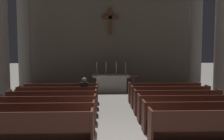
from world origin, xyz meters
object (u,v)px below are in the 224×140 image
object	(u,v)px
candlestick_inner_left	(106,71)
column_left_second	(0,30)
candlestick_outer_right	(126,71)
pew_left_row_2	(38,117)
pew_left_row_5	(58,97)
pew_right_row_5	(170,97)
column_left_third	(24,35)
pew_left_row_6	(62,93)
pew_right_row_6	(164,92)
pew_left_row_1	(27,129)
pew_right_row_1	(213,127)
candlestick_outer_left	(97,71)
pew_right_row_4	(177,102)
lectern	(134,85)
pew_left_row_3	(46,109)
altar	(111,83)
column_right_second	(223,30)
pew_right_row_3	(186,108)
lone_worshipper	(85,92)
pew_left_row_4	(53,103)
candlestick_inner_right	(116,71)
column_right_third	(196,35)
pew_right_row_2	(198,116)

from	to	relation	value
candlestick_inner_left	column_left_second	bearing A→B (deg)	-148.09
candlestick_outer_right	pew_left_row_2	bearing A→B (deg)	-114.35
pew_left_row_5	pew_right_row_5	world-z (taller)	same
pew_left_row_2	column_left_third	xyz separation A→B (m)	(-2.75, 7.52, 2.89)
column_left_second	candlestick_inner_left	distance (m)	6.07
pew_left_row_2	column_left_third	distance (m)	8.52
pew_left_row_6	pew_right_row_5	xyz separation A→B (m)	(4.75, -1.01, 0.00)
pew_right_row_6	candlestick_inner_left	size ratio (longest dim) A/B	4.49
pew_left_row_1	pew_left_row_5	bearing A→B (deg)	90.00
pew_right_row_1	candlestick_outer_left	bearing A→B (deg)	111.61
pew_left_row_1	pew_left_row_5	distance (m)	4.05
pew_right_row_5	column_left_second	size ratio (longest dim) A/B	0.48
pew_right_row_4	lectern	world-z (taller)	lectern
pew_left_row_3	altar	bearing A→B (deg)	68.77
pew_right_row_1	pew_right_row_5	world-z (taller)	same
pew_left_row_2	candlestick_outer_right	distance (m)	7.87
column_left_second	column_right_second	bearing A→B (deg)	0.00
pew_left_row_1	candlestick_outer_right	size ratio (longest dim) A/B	4.49
pew_right_row_3	candlestick_inner_left	xyz separation A→B (m)	(-2.68, 6.12, 0.77)
pew_right_row_5	pew_right_row_1	bearing A→B (deg)	-90.00
pew_left_row_1	candlestick_outer_left	distance (m)	8.32
pew_right_row_3	pew_right_row_5	size ratio (longest dim) A/B	1.00
lone_worshipper	pew_left_row_4	bearing A→B (deg)	-136.81
pew_left_row_2	pew_left_row_4	world-z (taller)	same
candlestick_inner_right	lectern	xyz separation A→B (m)	(0.88, -1.20, -0.70)
candlestick_inner_left	candlestick_inner_right	size ratio (longest dim) A/B	1.00
candlestick_inner_left	pew_left_row_2	bearing A→B (deg)	-106.24
pew_right_row_5	candlestick_inner_right	distance (m)	4.65
column_left_second	column_right_third	distance (m)	10.81
pew_left_row_4	lectern	xyz separation A→B (m)	(3.55, 3.91, 0.07)
candlestick_inner_right	lectern	size ratio (longest dim) A/B	0.64
pew_right_row_4	lectern	distance (m)	4.09
pew_right_row_2	pew_right_row_5	bearing A→B (deg)	90.00
pew_right_row_3	pew_right_row_6	world-z (taller)	same
pew_left_row_5	lectern	size ratio (longest dim) A/B	2.88
candlestick_outer_left	candlestick_inner_right	distance (m)	1.15
pew_right_row_2	altar	world-z (taller)	altar
pew_left_row_5	column_right_second	size ratio (longest dim) A/B	0.48
pew_left_row_1	altar	xyz separation A→B (m)	(2.38, 8.14, 0.06)
pew_left_row_2	pew_left_row_5	world-z (taller)	same
pew_right_row_2	column_left_second	bearing A→B (deg)	151.21
pew_left_row_4	pew_right_row_4	bearing A→B (deg)	0.00
pew_left_row_1	pew_right_row_4	world-z (taller)	same
pew_left_row_1	candlestick_outer_right	xyz separation A→B (m)	(3.23, 8.14, 0.77)
column_right_third	candlestick_outer_right	bearing A→B (deg)	-174.77
pew_left_row_5	pew_right_row_6	world-z (taller)	same
column_right_third	candlestick_inner_right	size ratio (longest dim) A/B	9.35
pew_left_row_1	column_left_second	bearing A→B (deg)	118.18
pew_left_row_3	pew_left_row_5	world-z (taller)	same
pew_left_row_4	pew_right_row_6	bearing A→B (deg)	23.08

